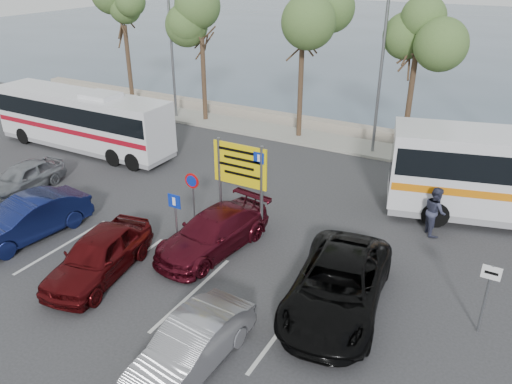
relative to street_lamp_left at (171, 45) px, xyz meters
The scene contains 23 objects.
ground 17.43m from the street_lamp_left, 53.51° to the right, with size 120.00×120.00×0.00m, color #2E2E31.
kerb_strip 10.99m from the street_lamp_left, ahead, with size 44.00×2.40×0.15m, color #99978B.
seawall 11.16m from the street_lamp_left, 13.93° to the left, with size 48.00×0.80×0.60m, color #9F917F.
sea 47.77m from the street_lamp_left, 77.86° to the left, with size 140.00×140.00×0.00m, color #3B4E5F.
tree_far_left 4.38m from the street_lamp_left, behind, with size 3.20×3.20×7.60m.
tree_left 2.49m from the street_lamp_left, 13.51° to the left, with size 3.20×3.20×7.20m.
tree_mid 8.76m from the street_lamp_left, ahead, with size 3.20×3.20×8.00m.
tree_right 14.59m from the street_lamp_left, ahead, with size 3.20×3.20×7.40m.
street_lamp_left is the anchor object (origin of this frame).
street_lamp_right 13.00m from the street_lamp_left, ahead, with size 0.45×1.15×8.01m.
direction_sign 15.24m from the street_lamp_left, 43.17° to the right, with size 2.20×0.12×3.60m.
sign_no_stop 14.88m from the street_lamp_left, 49.83° to the right, with size 0.60×0.08×2.35m.
sign_parking 16.37m from the street_lamp_left, 52.40° to the right, with size 0.50×0.07×2.25m.
sign_taxi 23.38m from the street_lamp_left, 31.27° to the right, with size 0.50×0.07×2.20m.
lane_markings 17.62m from the street_lamp_left, 58.61° to the right, with size 12.02×4.20×0.01m, color silver, non-canonical shape.
coach_bus_left 7.56m from the street_lamp_left, 96.72° to the right, with size 10.62×2.32×3.31m.
car_silver_a 12.67m from the street_lamp_left, 86.42° to the right, with size 1.56×3.87×1.32m, color gray.
car_blue 15.76m from the street_lamp_left, 73.42° to the right, with size 1.63×4.68×1.54m, color #0E1645.
car_maroon 16.66m from the street_lamp_left, 47.88° to the right, with size 1.97×4.86×1.41m, color #490C17.
car_red 17.78m from the street_lamp_left, 60.82° to the right, with size 1.81×4.50×1.53m, color #490A0C.
suv_black 20.86m from the street_lamp_left, 39.16° to the right, with size 2.60×5.63×1.56m, color black.
car_silver_b 22.08m from the street_lamp_left, 51.58° to the right, with size 1.42×4.07×1.34m, color gray.
pedestrian_far 19.22m from the street_lamp_left, 21.84° to the right, with size 0.93×0.73×1.92m, color #35374F.
Camera 1 is at (9.66, -11.20, 9.69)m, focal length 35.00 mm.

